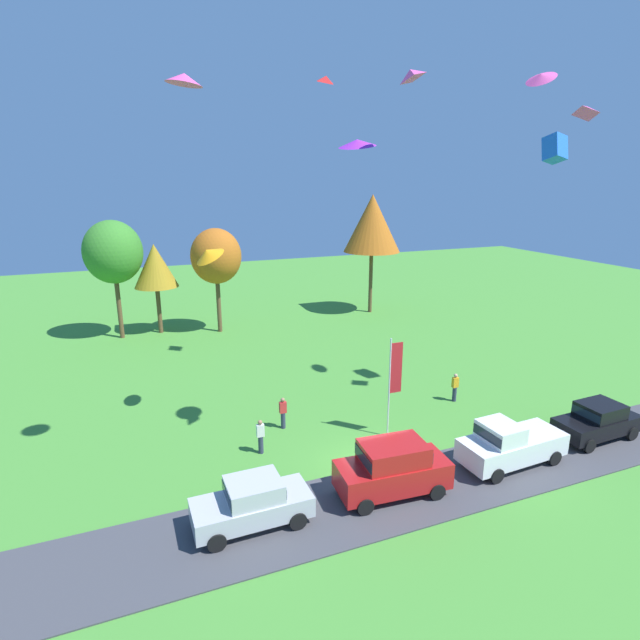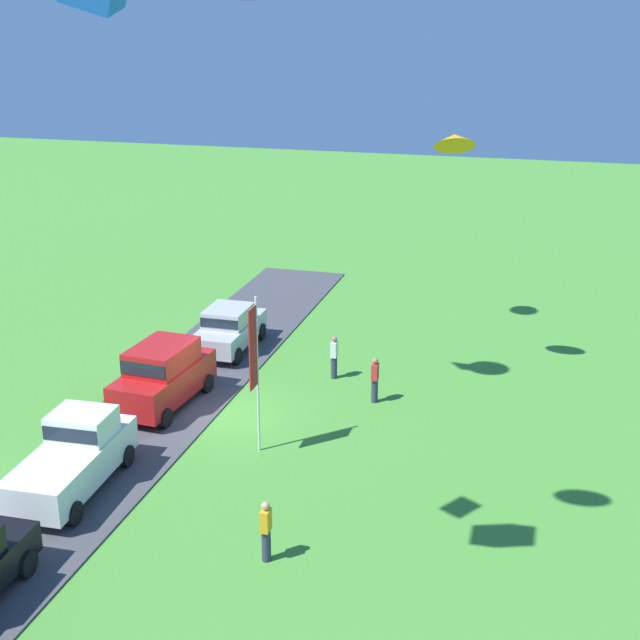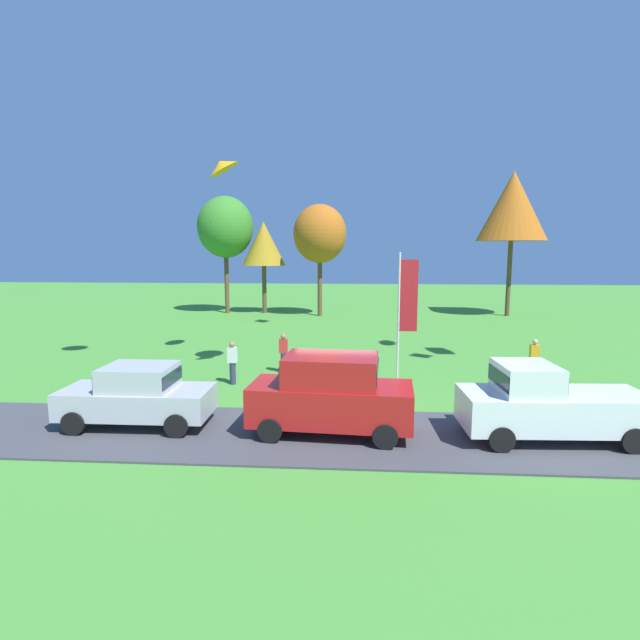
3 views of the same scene
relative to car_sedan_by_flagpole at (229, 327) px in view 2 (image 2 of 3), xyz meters
name	(u,v)px [view 2 (image 2 of 3)]	position (x,y,z in m)	size (l,w,h in m)	color
ground_plane	(221,415)	(5.88, 1.94, -1.04)	(120.00, 120.00, 0.00)	#478E33
pavement_strip	(161,406)	(5.88, -0.34, -1.01)	(36.00, 4.40, 0.06)	#424247
car_sedan_by_flagpole	(229,327)	(0.00, 0.00, 0.00)	(4.41, 1.98, 1.84)	#B7B7BC
car_suv_mid_row	(163,373)	(5.78, -0.24, 0.25)	(4.73, 2.32, 2.28)	red
car_pickup_far_end	(74,455)	(11.75, -0.27, 0.07)	(5.08, 2.23, 2.14)	white
person_watching_sky	(334,357)	(1.64, 4.93, -0.16)	(0.36, 0.24, 1.71)	#2D334C
person_beside_suv	(266,531)	(13.70, 6.32, -0.16)	(0.36, 0.24, 1.71)	#2D334C
person_on_lawn	(375,380)	(3.38, 6.90, -0.16)	(0.36, 0.24, 1.71)	#2D334C
flag_banner	(255,358)	(8.26, 4.13, 2.25)	(0.71, 0.08, 5.20)	silver
kite_delta_mid_center	(455,140)	(0.37, 8.95, 8.01)	(1.50, 1.50, 0.44)	orange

